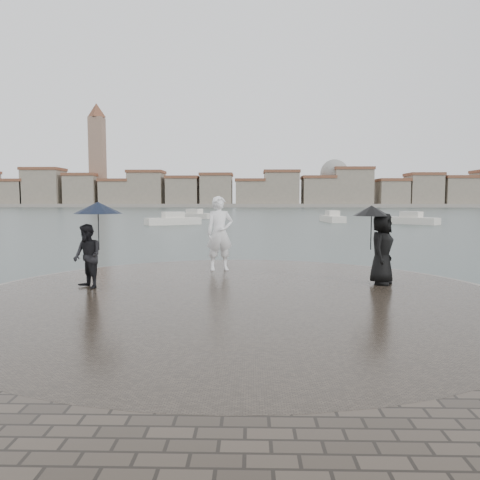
{
  "coord_description": "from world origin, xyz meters",
  "views": [
    {
      "loc": [
        0.27,
        -6.79,
        2.44
      ],
      "look_at": [
        0.0,
        4.8,
        1.45
      ],
      "focal_mm": 35.0,
      "sensor_mm": 36.0,
      "label": 1
    }
  ],
  "objects": [
    {
      "name": "ground",
      "position": [
        0.0,
        0.0,
        0.0
      ],
      "size": [
        400.0,
        400.0,
        0.0
      ],
      "primitive_type": "plane",
      "color": "#2B3835",
      "rests_on": "ground"
    },
    {
      "name": "kerb_ring",
      "position": [
        0.0,
        3.5,
        0.16
      ],
      "size": [
        12.5,
        12.5,
        0.32
      ],
      "primitive_type": "cylinder",
      "color": "gray",
      "rests_on": "ground"
    },
    {
      "name": "quay_tip",
      "position": [
        0.0,
        3.5,
        0.18
      ],
      "size": [
        11.9,
        11.9,
        0.36
      ],
      "primitive_type": "cylinder",
      "color": "#2D261E",
      "rests_on": "ground"
    },
    {
      "name": "statue",
      "position": [
        -0.65,
        7.01,
        1.46
      ],
      "size": [
        0.92,
        0.73,
        2.2
      ],
      "primitive_type": "imported",
      "rotation": [
        0.0,
        0.0,
        0.29
      ],
      "color": "white",
      "rests_on": "quay_tip"
    },
    {
      "name": "visitor_left",
      "position": [
        -3.5,
        4.1,
        1.53
      ],
      "size": [
        1.28,
        1.13,
        2.04
      ],
      "color": "black",
      "rests_on": "quay_tip"
    },
    {
      "name": "visitor_right",
      "position": [
        3.45,
        4.77,
        1.43
      ],
      "size": [
        1.16,
        1.07,
        1.95
      ],
      "color": "black",
      "rests_on": "quay_tip"
    },
    {
      "name": "far_skyline",
      "position": [
        -6.29,
        160.71,
        5.61
      ],
      "size": [
        260.0,
        20.0,
        37.0
      ],
      "color": "gray",
      "rests_on": "ground"
    },
    {
      "name": "boats",
      "position": [
        2.83,
        45.71,
        0.38
      ],
      "size": [
        29.46,
        20.3,
        1.5
      ],
      "color": "silver",
      "rests_on": "ground"
    }
  ]
}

